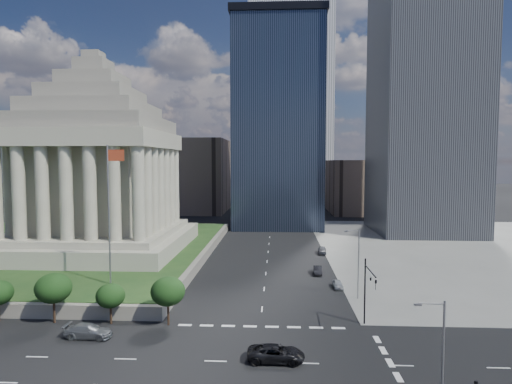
# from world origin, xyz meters

# --- Properties ---
(ground) EXTENTS (500.00, 500.00, 0.00)m
(ground) POSITION_xyz_m (0.00, 100.00, 0.00)
(ground) COLOR black
(ground) RESTS_ON ground
(sidewalk_ne) EXTENTS (68.00, 90.00, 0.03)m
(sidewalk_ne) POSITION_xyz_m (46.00, 60.00, 0.01)
(sidewalk_ne) COLOR slate
(sidewalk_ne) RESTS_ON ground
(plaza_terrace) EXTENTS (66.00, 70.00, 1.80)m
(plaza_terrace) POSITION_xyz_m (-45.00, 50.00, 0.90)
(plaza_terrace) COLOR #666257
(plaza_terrace) RESTS_ON ground
(plaza_lawn) EXTENTS (64.00, 68.00, 0.10)m
(plaza_lawn) POSITION_xyz_m (-45.00, 50.00, 1.85)
(plaza_lawn) COLOR #1E3C18
(plaza_lawn) RESTS_ON plaza_terrace
(war_memorial) EXTENTS (34.00, 34.00, 39.00)m
(war_memorial) POSITION_xyz_m (-34.00, 48.00, 21.40)
(war_memorial) COLOR gray
(war_memorial) RESTS_ON plaza_lawn
(flagpole) EXTENTS (2.52, 0.24, 20.00)m
(flagpole) POSITION_xyz_m (-21.83, 24.00, 13.11)
(flagpole) COLOR slate
(flagpole) RESTS_ON plaza_lawn
(midrise_glass) EXTENTS (26.00, 26.00, 60.00)m
(midrise_glass) POSITION_xyz_m (2.00, 95.00, 30.00)
(midrise_glass) COLOR black
(midrise_glass) RESTS_ON ground
(skyscraper_tall) EXTENTS (40.00, 40.00, 190.00)m
(skyscraper_tall) POSITION_xyz_m (8.00, 185.00, 95.00)
(skyscraper_tall) COLOR slate
(skyscraper_tall) RESTS_ON ground
(highrise_ne) EXTENTS (26.00, 28.00, 100.00)m
(highrise_ne) POSITION_xyz_m (42.00, 85.00, 50.00)
(highrise_ne) COLOR black
(highrise_ne) RESTS_ON ground
(building_filler_ne) EXTENTS (20.00, 30.00, 20.00)m
(building_filler_ne) POSITION_xyz_m (32.00, 130.00, 10.00)
(building_filler_ne) COLOR brown
(building_filler_ne) RESTS_ON ground
(building_filler_nw) EXTENTS (24.00, 30.00, 28.00)m
(building_filler_nw) POSITION_xyz_m (-30.00, 130.00, 14.00)
(building_filler_nw) COLOR brown
(building_filler_nw) RESTS_ON ground
(traffic_signal_ne) EXTENTS (0.30, 5.74, 8.00)m
(traffic_signal_ne) POSITION_xyz_m (12.50, 13.70, 5.25)
(traffic_signal_ne) COLOR black
(traffic_signal_ne) RESTS_ON ground
(street_lamp_south) EXTENTS (2.13, 0.22, 10.00)m
(street_lamp_south) POSITION_xyz_m (13.33, -6.00, 5.66)
(street_lamp_south) COLOR slate
(street_lamp_south) RESTS_ON ground
(street_lamp_north) EXTENTS (2.13, 0.22, 10.00)m
(street_lamp_north) POSITION_xyz_m (13.33, 25.00, 5.66)
(street_lamp_north) COLOR slate
(street_lamp_north) RESTS_ON ground
(pickup_truck) EXTENTS (2.69, 5.67, 1.56)m
(pickup_truck) POSITION_xyz_m (1.91, 5.31, 0.78)
(pickup_truck) COLOR black
(pickup_truck) RESTS_ON ground
(suv_grey) EXTENTS (2.26, 5.30, 1.52)m
(suv_grey) POSITION_xyz_m (-18.91, 9.86, 0.76)
(suv_grey) COLOR #595D61
(suv_grey) RESTS_ON ground
(parked_sedan_near) EXTENTS (3.60, 1.49, 1.22)m
(parked_sedan_near) POSITION_xyz_m (11.34, 30.00, 0.61)
(parked_sedan_near) COLOR #999DA1
(parked_sedan_near) RESTS_ON ground
(parked_sedan_mid) EXTENTS (1.61, 4.09, 1.32)m
(parked_sedan_mid) POSITION_xyz_m (9.00, 38.12, 0.66)
(parked_sedan_mid) COLOR black
(parked_sedan_mid) RESTS_ON ground
(parked_sedan_far) EXTENTS (2.07, 4.40, 1.45)m
(parked_sedan_far) POSITION_xyz_m (11.50, 54.90, 0.73)
(parked_sedan_far) COLOR #505157
(parked_sedan_far) RESTS_ON ground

